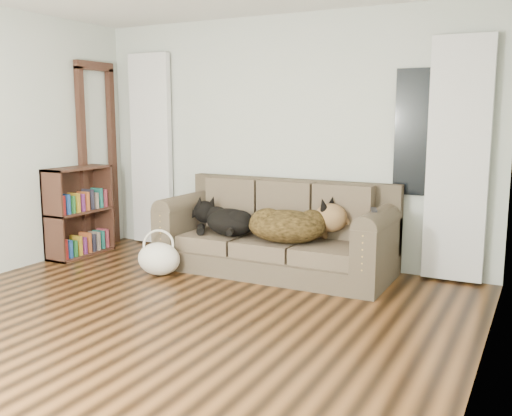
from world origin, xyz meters
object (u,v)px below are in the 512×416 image
at_px(dog_shepherd, 292,228).
at_px(bookshelf, 79,211).
at_px(sofa, 274,228).
at_px(dog_black_lab, 227,222).
at_px(tote_bag, 159,259).

distance_m(dog_shepherd, bookshelf, 2.49).
xyz_separation_m(sofa, dog_black_lab, (-0.51, -0.07, 0.03)).
bearing_deg(dog_black_lab, sofa, 41.98).
xyz_separation_m(dog_black_lab, dog_shepherd, (0.74, -0.03, 0.01)).
relative_size(sofa, tote_bag, 5.27).
distance_m(dog_black_lab, dog_shepherd, 0.74).
distance_m(sofa, dog_shepherd, 0.26).
relative_size(dog_black_lab, dog_shepherd, 0.82).
relative_size(sofa, bookshelf, 2.35).
xyz_separation_m(sofa, dog_shepherd, (0.24, -0.10, 0.04)).
bearing_deg(bookshelf, tote_bag, -4.90).
xyz_separation_m(sofa, tote_bag, (-0.96, -0.64, -0.29)).
relative_size(sofa, dog_shepherd, 2.95).
bearing_deg(tote_bag, dog_shepherd, 24.41).
height_order(dog_shepherd, bookshelf, bookshelf).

